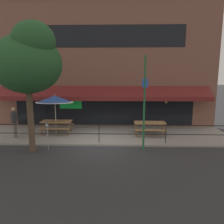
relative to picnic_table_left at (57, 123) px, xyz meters
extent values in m
plane|color=#2D2D30|center=(2.71, -2.01, -0.71)|extent=(120.00, 120.00, 0.00)
cube|color=gray|center=(2.71, -0.01, -0.66)|extent=(15.00, 4.00, 0.10)
cube|color=brown|center=(2.71, 2.24, 3.48)|extent=(15.00, 0.50, 8.37)
cube|color=black|center=(2.71, 1.98, 5.32)|extent=(10.50, 0.02, 1.40)
cube|color=black|center=(2.71, 1.97, 0.64)|extent=(12.00, 0.02, 2.30)
cube|color=#19D84C|center=(0.46, 1.96, 0.94)|extent=(1.50, 0.02, 0.70)
cube|color=maroon|center=(2.71, 1.44, 1.79)|extent=(13.80, 0.92, 0.70)
cube|color=maroon|center=(2.71, 0.93, 1.39)|extent=(13.80, 0.08, 0.28)
cube|color=black|center=(6.83, 1.85, 1.32)|extent=(0.04, 0.28, 0.04)
cube|color=black|center=(6.83, 1.71, 1.14)|extent=(0.18, 0.18, 0.28)
cube|color=beige|center=(6.83, 1.71, 1.14)|extent=(0.13, 0.19, 0.20)
cylinder|color=black|center=(-0.74, -1.71, -0.13)|extent=(0.04, 0.04, 0.95)
cylinder|color=black|center=(2.71, -1.71, -0.13)|extent=(0.04, 0.04, 0.95)
cylinder|color=black|center=(6.16, -1.71, -0.13)|extent=(0.04, 0.04, 0.95)
cube|color=black|center=(2.71, -1.71, 0.34)|extent=(13.80, 0.04, 0.04)
cube|color=black|center=(2.71, -1.71, -0.13)|extent=(13.80, 0.03, 0.03)
cube|color=#997047|center=(0.00, 0.00, 0.13)|extent=(1.80, 0.80, 0.05)
cube|color=#997047|center=(0.00, -0.58, -0.17)|extent=(1.80, 0.26, 0.04)
cube|color=#997047|center=(0.00, 0.58, -0.17)|extent=(1.80, 0.26, 0.04)
cylinder|color=brown|center=(0.80, -0.32, -0.24)|extent=(0.07, 0.30, 0.73)
cylinder|color=brown|center=(0.80, 0.32, -0.24)|extent=(0.07, 0.30, 0.73)
cylinder|color=brown|center=(-0.80, -0.32, -0.24)|extent=(0.07, 0.30, 0.73)
cylinder|color=brown|center=(-0.80, 0.32, -0.24)|extent=(0.07, 0.30, 0.73)
cube|color=#997047|center=(5.54, -0.17, 0.13)|extent=(1.80, 0.80, 0.05)
cube|color=#997047|center=(5.54, -0.75, -0.17)|extent=(1.80, 0.26, 0.04)
cube|color=#997047|center=(5.54, 0.41, -0.17)|extent=(1.80, 0.26, 0.04)
cylinder|color=brown|center=(6.34, -0.49, -0.24)|extent=(0.07, 0.30, 0.73)
cylinder|color=brown|center=(6.34, 0.14, -0.24)|extent=(0.07, 0.30, 0.73)
cylinder|color=brown|center=(4.74, -0.49, -0.24)|extent=(0.07, 0.30, 0.73)
cylinder|color=brown|center=(4.74, 0.14, -0.24)|extent=(0.07, 0.30, 0.73)
cylinder|color=#B7B2A8|center=(0.00, -0.14, 0.54)|extent=(0.04, 0.04, 2.30)
cone|color=#2D56B7|center=(0.00, -0.14, 1.49)|extent=(2.10, 2.12, 0.52)
cylinder|color=white|center=(0.00, -0.14, 1.30)|extent=(2.14, 2.14, 0.16)
sphere|color=#B7B2A8|center=(0.00, -0.14, 1.73)|extent=(0.07, 0.07, 0.07)
cylinder|color=#665B4C|center=(-2.16, -0.76, -0.18)|extent=(0.15, 0.15, 0.86)
cylinder|color=#665B4C|center=(-2.11, -0.95, -0.18)|extent=(0.15, 0.15, 0.86)
cube|color=#38383D|center=(-2.13, -0.85, 0.55)|extent=(0.33, 0.44, 0.60)
cylinder|color=#38383D|center=(-2.19, -0.60, 0.52)|extent=(0.10, 0.10, 0.54)
cylinder|color=#38383D|center=(-2.07, -1.11, 0.52)|extent=(0.10, 0.10, 0.54)
sphere|color=tan|center=(-2.13, -0.85, 0.99)|extent=(0.22, 0.22, 0.22)
cylinder|color=gray|center=(0.32, -2.64, -0.13)|extent=(0.04, 0.04, 1.15)
cylinder|color=#4C4C51|center=(0.32, -2.64, 0.54)|extent=(0.15, 0.15, 0.20)
sphere|color=#4C4C51|center=(0.32, -2.64, 0.64)|extent=(0.14, 0.14, 0.14)
cube|color=silver|center=(0.32, -2.72, 0.55)|extent=(0.08, 0.01, 0.13)
cylinder|color=#1E6033|center=(4.92, -2.46, 1.54)|extent=(0.09, 0.09, 4.49)
cube|color=blue|center=(4.92, -2.48, 2.53)|extent=(0.28, 0.02, 0.40)
cylinder|color=brown|center=(-0.34, -2.91, 0.83)|extent=(0.28, 0.28, 3.08)
ellipsoid|color=#235128|center=(-0.34, -2.91, 3.38)|extent=(3.08, 2.78, 2.62)
ellipsoid|color=#235128|center=(0.12, -3.22, 4.30)|extent=(1.85, 1.70, 1.70)
camera|label=1|loc=(3.73, -12.64, 2.98)|focal=35.00mm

